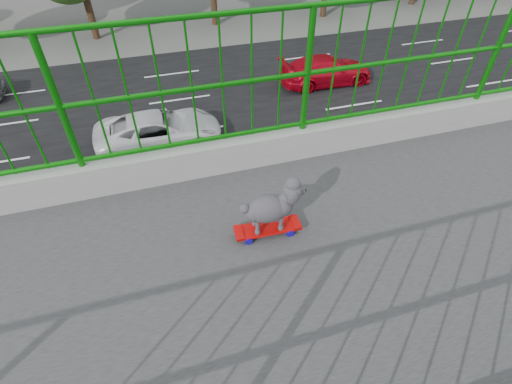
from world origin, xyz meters
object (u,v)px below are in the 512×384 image
object	(u,v)px
car_3	(326,70)
car_6	(31,205)
poodle	(272,206)
car_2	(159,130)
car_0	(424,191)
skateboard	(267,229)

from	to	relation	value
car_3	car_6	size ratio (longest dim) A/B	1.02
poodle	car_2	distance (m)	13.65
car_2	car_6	size ratio (longest dim) A/B	1.06
car_0	car_3	bearing A→B (deg)	175.01
car_0	car_2	world-z (taller)	car_0
skateboard	car_3	size ratio (longest dim) A/B	0.11
poodle	car_0	world-z (taller)	poodle
car_3	car_6	xyz separation A→B (m)	(6.40, -13.39, -0.04)
skateboard	car_6	size ratio (longest dim) A/B	0.11
car_3	car_2	bearing A→B (deg)	109.70
poodle	car_6	xyz separation A→B (m)	(-8.73, -5.13, -6.63)
car_0	car_2	distance (m)	10.32
skateboard	car_2	bearing A→B (deg)	-174.12
car_2	car_6	bearing A→B (deg)	125.74
car_2	car_3	bearing A→B (deg)	-70.30
car_2	car_3	xyz separation A→B (m)	(-3.20, 8.94, 0.00)
skateboard	car_3	xyz separation A→B (m)	(-15.13, 8.28, -6.34)
skateboard	poodle	xyz separation A→B (m)	(0.00, 0.03, 0.24)
car_0	car_2	xyz separation A→B (m)	(-6.40, -8.10, -0.04)
skateboard	car_0	xyz separation A→B (m)	(-5.53, 7.44, -6.31)
car_0	car_2	size ratio (longest dim) A/B	0.86
poodle	car_0	bearing A→B (deg)	129.44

